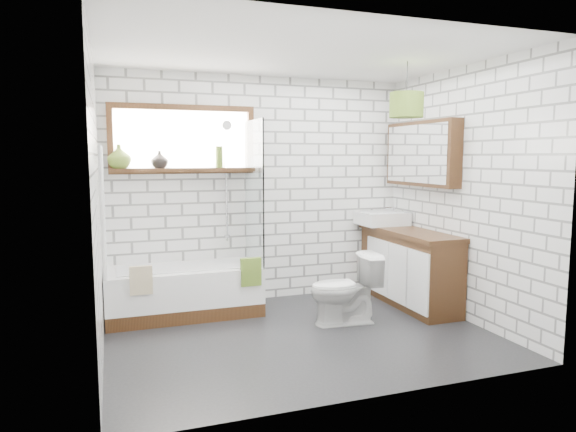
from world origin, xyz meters
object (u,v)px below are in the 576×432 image
object	(u,v)px
toilet	(345,289)
pendant	(406,105)
basin	(382,218)
bathtub	(184,291)
vanity	(409,267)

from	to	relation	value
toilet	pendant	xyz separation A→B (m)	(0.54, -0.16, 1.76)
basin	toilet	xyz separation A→B (m)	(-0.89, -0.88, -0.56)
basin	bathtub	bearing A→B (deg)	-177.74
basin	pendant	size ratio (longest dim) A/B	1.65
vanity	basin	distance (m)	0.70
bathtub	basin	distance (m)	2.42
bathtub	toilet	world-z (taller)	toilet
bathtub	pendant	world-z (taller)	pendant
toilet	bathtub	bearing A→B (deg)	-113.57
bathtub	pendant	distance (m)	2.87
bathtub	basin	xyz separation A→B (m)	(2.33, 0.09, 0.65)
vanity	toilet	bearing A→B (deg)	-158.39
basin	pendant	xyz separation A→B (m)	(-0.36, -1.04, 1.20)
bathtub	toilet	size ratio (longest dim) A/B	2.24
vanity	pendant	xyz separation A→B (m)	(-0.42, -0.54, 1.69)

